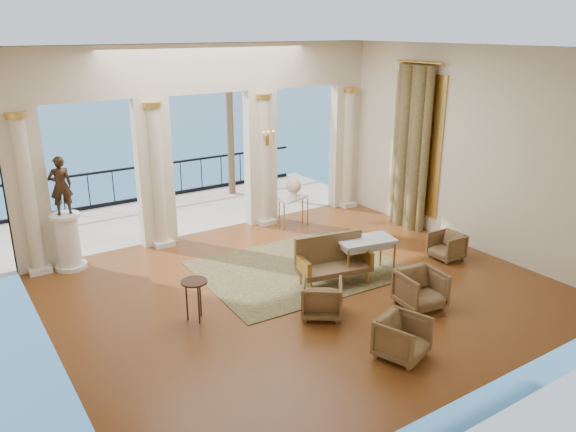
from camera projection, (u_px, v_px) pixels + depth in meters
floor at (301, 288)px, 10.94m from camera, size 9.00×9.00×0.00m
room_walls at (342, 154)px, 9.13m from camera, size 9.00×9.00×9.00m
arcade at (209, 128)px, 13.13m from camera, size 9.00×0.56×4.50m
terrace at (182, 213)px, 15.54m from camera, size 10.00×3.60×0.10m
balustrade at (160, 184)px, 16.65m from camera, size 9.00×0.06×1.03m
palm_tree at (228, 54)px, 15.88m from camera, size 2.00×2.00×4.50m
curtain at (411, 148)px, 13.71m from camera, size 0.33×1.40×4.09m
window_frame at (417, 144)px, 13.78m from camera, size 0.04×1.60×3.40m
wall_sconce at (267, 139)px, 13.72m from camera, size 0.30×0.11×0.33m
rug at (299, 268)px, 11.82m from camera, size 4.17×3.31×0.02m
armchair_a at (403, 336)px, 8.58m from camera, size 0.88×0.85×0.72m
armchair_b at (421, 288)px, 10.10m from camera, size 0.83×0.79×0.77m
armchair_c at (447, 245)px, 12.25m from camera, size 0.60×0.64×0.65m
armchair_d at (322, 297)px, 9.82m from camera, size 0.95×0.94×0.72m
settee at (332, 260)px, 11.07m from camera, size 1.54×0.88×0.96m
game_table at (366, 243)px, 11.30m from camera, size 1.26×0.85×0.79m
pedestal at (68, 242)px, 11.69m from camera, size 0.65×0.65×1.20m
statue at (61, 186)px, 11.29m from camera, size 0.45×0.31×1.22m
console_table at (294, 203)px, 14.12m from camera, size 0.86×0.51×0.76m
urn at (294, 187)px, 13.98m from camera, size 0.38×0.38×0.50m
side_table at (194, 286)px, 9.57m from camera, size 0.46×0.46×0.75m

